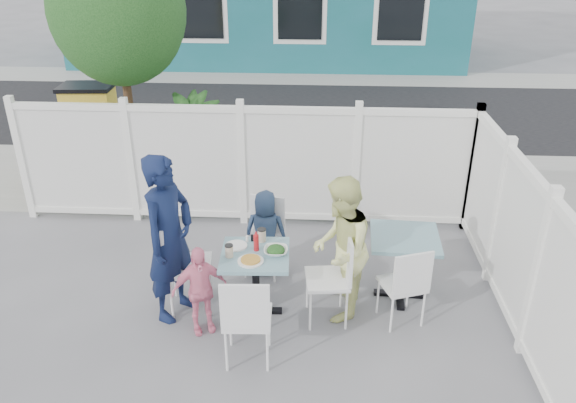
# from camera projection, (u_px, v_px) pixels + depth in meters

# --- Properties ---
(ground) EXTENTS (80.00, 80.00, 0.00)m
(ground) POSITION_uv_depth(u_px,v_px,m) (202.00, 338.00, 5.40)
(ground) COLOR slate
(near_sidewalk) EXTENTS (24.00, 2.60, 0.01)m
(near_sidewalk) POSITION_uv_depth(u_px,v_px,m) (249.00, 180.00, 8.81)
(near_sidewalk) COLOR gray
(near_sidewalk) RESTS_ON ground
(street) EXTENTS (24.00, 5.00, 0.01)m
(street) POSITION_uv_depth(u_px,v_px,m) (270.00, 111.00, 12.13)
(street) COLOR black
(street) RESTS_ON ground
(far_sidewalk) EXTENTS (24.00, 1.60, 0.01)m
(far_sidewalk) POSITION_uv_depth(u_px,v_px,m) (280.00, 77.00, 14.91)
(far_sidewalk) COLOR gray
(far_sidewalk) RESTS_ON ground
(fence_back) EXTENTS (5.86, 0.08, 1.60)m
(fence_back) POSITION_uv_depth(u_px,v_px,m) (242.00, 168.00, 7.20)
(fence_back) COLOR white
(fence_back) RESTS_ON ground
(fence_right) EXTENTS (0.08, 3.66, 1.60)m
(fence_right) POSITION_uv_depth(u_px,v_px,m) (515.00, 245.00, 5.44)
(fence_right) COLOR white
(fence_right) RESTS_ON ground
(tree) EXTENTS (1.80, 1.62, 3.59)m
(tree) POSITION_uv_depth(u_px,v_px,m) (117.00, 10.00, 7.31)
(tree) COLOR #382316
(tree) RESTS_ON ground
(utility_cabinet) EXTENTS (0.77, 0.57, 1.36)m
(utility_cabinet) POSITION_uv_depth(u_px,v_px,m) (93.00, 131.00, 8.82)
(utility_cabinet) COLOR gold
(utility_cabinet) RESTS_ON ground
(potted_shrub_a) EXTENTS (0.96, 0.96, 1.54)m
(potted_shrub_a) POSITION_uv_depth(u_px,v_px,m) (191.00, 148.00, 7.88)
(potted_shrub_a) COLOR #143B14
(potted_shrub_a) RESTS_ON ground
(potted_shrub_b) EXTENTS (1.54, 1.41, 1.46)m
(potted_shrub_b) POSITION_uv_depth(u_px,v_px,m) (342.00, 157.00, 7.70)
(potted_shrub_b) COLOR #143B14
(potted_shrub_b) RESTS_ON ground
(main_table) EXTENTS (0.69, 0.69, 0.70)m
(main_table) POSITION_uv_depth(u_px,v_px,m) (255.00, 267.00, 5.53)
(main_table) COLOR slate
(main_table) RESTS_ON ground
(spare_table) EXTENTS (0.73, 0.73, 0.73)m
(spare_table) POSITION_uv_depth(u_px,v_px,m) (404.00, 250.00, 5.78)
(spare_table) COLOR slate
(spare_table) RESTS_ON ground
(chair_left) EXTENTS (0.51, 0.52, 1.01)m
(chair_left) POSITION_uv_depth(u_px,v_px,m) (180.00, 258.00, 5.59)
(chair_left) COLOR white
(chair_left) RESTS_ON ground
(chair_right) EXTENTS (0.46, 0.47, 0.95)m
(chair_right) POSITION_uv_depth(u_px,v_px,m) (336.00, 271.00, 5.45)
(chair_right) COLOR white
(chair_right) RESTS_ON ground
(chair_back) EXTENTS (0.47, 0.46, 0.88)m
(chair_back) POSITION_uv_depth(u_px,v_px,m) (265.00, 230.00, 6.28)
(chair_back) COLOR white
(chair_back) RESTS_ON ground
(chair_near) EXTENTS (0.44, 0.42, 0.93)m
(chair_near) POSITION_uv_depth(u_px,v_px,m) (246.00, 315.00, 4.85)
(chair_near) COLOR white
(chair_near) RESTS_ON ground
(chair_spare) EXTENTS (0.50, 0.49, 0.87)m
(chair_spare) POSITION_uv_depth(u_px,v_px,m) (406.00, 281.00, 5.38)
(chair_spare) COLOR white
(chair_spare) RESTS_ON ground
(man) EXTENTS (0.62, 0.74, 1.72)m
(man) POSITION_uv_depth(u_px,v_px,m) (169.00, 238.00, 5.40)
(man) COLOR #0F193B
(man) RESTS_ON ground
(woman) EXTENTS (0.65, 0.79, 1.49)m
(woman) POSITION_uv_depth(u_px,v_px,m) (340.00, 249.00, 5.45)
(woman) COLOR #D8E23E
(woman) RESTS_ON ground
(boy) EXTENTS (0.50, 0.34, 0.99)m
(boy) POSITION_uv_depth(u_px,v_px,m) (266.00, 233.00, 6.26)
(boy) COLOR navy
(boy) RESTS_ON ground
(toddler) EXTENTS (0.59, 0.43, 0.92)m
(toddler) POSITION_uv_depth(u_px,v_px,m) (200.00, 290.00, 5.32)
(toddler) COLOR pink
(toddler) RESTS_ON ground
(plate_main) EXTENTS (0.25, 0.25, 0.02)m
(plate_main) POSITION_uv_depth(u_px,v_px,m) (251.00, 261.00, 5.32)
(plate_main) COLOR white
(plate_main) RESTS_ON main_table
(plate_side) EXTENTS (0.22, 0.22, 0.02)m
(plate_side) POSITION_uv_depth(u_px,v_px,m) (236.00, 246.00, 5.58)
(plate_side) COLOR white
(plate_side) RESTS_ON main_table
(salad_bowl) EXTENTS (0.23, 0.23, 0.06)m
(salad_bowl) POSITION_uv_depth(u_px,v_px,m) (276.00, 251.00, 5.44)
(salad_bowl) COLOR white
(salad_bowl) RESTS_ON main_table
(coffee_cup_a) EXTENTS (0.08, 0.08, 0.12)m
(coffee_cup_a) POSITION_uv_depth(u_px,v_px,m) (229.00, 251.00, 5.38)
(coffee_cup_a) COLOR beige
(coffee_cup_a) RESTS_ON main_table
(coffee_cup_b) EXTENTS (0.08, 0.08, 0.13)m
(coffee_cup_b) POSITION_uv_depth(u_px,v_px,m) (262.00, 236.00, 5.65)
(coffee_cup_b) COLOR beige
(coffee_cup_b) RESTS_ON main_table
(ketchup_bottle) EXTENTS (0.05, 0.05, 0.17)m
(ketchup_bottle) POSITION_uv_depth(u_px,v_px,m) (256.00, 243.00, 5.48)
(ketchup_bottle) COLOR red
(ketchup_bottle) RESTS_ON main_table
(salt_shaker) EXTENTS (0.03, 0.03, 0.07)m
(salt_shaker) POSITION_uv_depth(u_px,v_px,m) (247.00, 239.00, 5.65)
(salt_shaker) COLOR white
(salt_shaker) RESTS_ON main_table
(pepper_shaker) EXTENTS (0.03, 0.03, 0.07)m
(pepper_shaker) POSITION_uv_depth(u_px,v_px,m) (252.00, 238.00, 5.66)
(pepper_shaker) COLOR black
(pepper_shaker) RESTS_ON main_table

